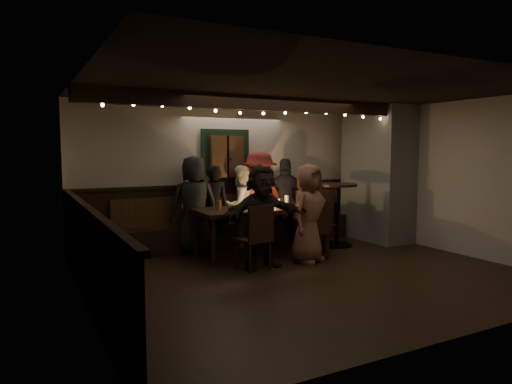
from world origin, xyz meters
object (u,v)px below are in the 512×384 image
chair_end (319,221)px  chair_near_left (257,234)px  chair_near_right (316,226)px  person_g (308,213)px  high_top (337,207)px  person_c (240,206)px  person_e (286,201)px  person_a (194,205)px  person_b (214,207)px  dining_table (262,211)px  person_d (259,199)px  person_f (262,217)px

chair_end → chair_near_left: bearing=-151.3°
chair_near_left → chair_near_right: size_ratio=1.02×
chair_end → person_g: (-0.85, -0.91, 0.30)m
high_top → person_c: (-1.62, 0.75, 0.02)m
person_e → person_a: bearing=22.4°
chair_near_right → person_b: (-1.18, 1.46, 0.21)m
dining_table → person_e: bearing=37.1°
dining_table → chair_end: bearing=5.1°
person_d → high_top: bearing=138.3°
chair_near_right → chair_near_left: bearing=-171.8°
chair_end → person_c: (-1.31, 0.63, 0.27)m
person_f → person_g: (0.83, -0.01, -0.00)m
person_d → person_g: person_d is taller
person_a → person_e: 1.86m
person_e → high_top: bearing=156.6°
person_a → person_b: (0.39, 0.08, -0.08)m
person_e → person_g: person_e is taller
person_b → high_top: bearing=-179.7°
chair_end → person_d: bearing=146.9°
chair_end → high_top: (0.31, -0.12, 0.26)m
person_c → person_f: size_ratio=0.96×
dining_table → person_d: 0.80m
person_b → person_g: person_g is taller
chair_end → person_a: size_ratio=0.50×
chair_near_right → chair_end: chair_near_right is taller
person_d → person_f: size_ratio=1.11×
chair_end → person_f: person_f is taller
person_g → person_f: bearing=154.6°
person_c → person_b: bearing=-8.6°
high_top → chair_near_left: bearing=-157.7°
chair_near_left → person_f: bearing=37.7°
dining_table → chair_near_right: bearing=-49.5°
chair_end → person_g: person_g is taller
dining_table → person_a: (-0.96, 0.66, 0.10)m
dining_table → person_f: (-0.42, -0.78, 0.04)m
dining_table → chair_near_right: dining_table is taller
high_top → person_a: (-2.54, 0.67, 0.11)m
chair_end → person_c: bearing=154.3°
high_top → chair_near_right: bearing=-143.6°
chair_near_left → person_d: person_d is taller
chair_near_right → person_b: 1.89m
chair_end → person_e: (-0.37, 0.56, 0.33)m
chair_near_left → person_c: bearing=72.5°
chair_near_left → person_a: bearing=104.5°
high_top → chair_end: bearing=158.8°
chair_near_right → person_c: size_ratio=0.64×
chair_end → person_f: 1.93m
chair_near_left → person_e: person_e is taller
chair_end → high_top: high_top is taller
person_c → person_a: bearing=-3.9°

